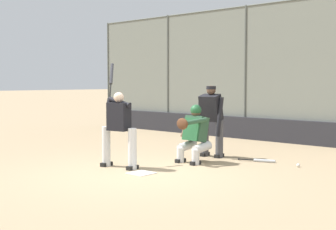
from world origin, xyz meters
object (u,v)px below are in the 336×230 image
Objects in this scene: umpire_home at (211,119)px; baseball_loose at (298,165)px; spare_bat_near_backstop at (261,161)px; catcher_behind_plate at (193,133)px; batter_at_plate at (119,127)px.

baseball_loose is (-2.10, -0.16, -0.85)m from umpire_home.
umpire_home is at bearing 167.66° from spare_bat_near_backstop.
catcher_behind_plate reaches higher than baseball_loose.
baseball_loose is at bearing 178.03° from umpire_home.
batter_at_plate is 2.41m from umpire_home.
spare_bat_near_backstop is 0.87m from baseball_loose.
umpire_home is (0.18, -0.86, 0.24)m from catcher_behind_plate.
batter_at_plate is 1.71× the size of catcher_behind_plate.
batter_at_plate is at bearing 70.21° from umpire_home.
baseball_loose is (-1.92, -1.03, -0.61)m from catcher_behind_plate.
batter_at_plate is 3.20m from spare_bat_near_backstop.
batter_at_plate is at bearing -145.93° from spare_bat_near_backstop.
batter_at_plate reaches higher than baseball_loose.
batter_at_plate is 2.74× the size of spare_bat_near_backstop.
catcher_behind_plate is (-0.73, -1.48, -0.19)m from batter_at_plate.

